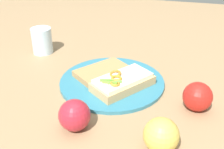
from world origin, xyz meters
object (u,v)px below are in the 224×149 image
at_px(sandwich, 123,82).
at_px(drinking_glass, 42,41).
at_px(bread_slice_side, 102,71).
at_px(apple_2, 161,135).
at_px(plate, 112,82).
at_px(apple_0, 75,115).
at_px(apple_1, 198,97).

height_order(sandwich, drinking_glass, drinking_glass).
xyz_separation_m(bread_slice_side, apple_2, (-0.21, 0.27, 0.02)).
distance_m(plate, sandwich, 0.05).
bearing_deg(bread_slice_side, sandwich, 90.33).
distance_m(apple_0, drinking_glass, 0.45).
height_order(sandwich, apple_2, apple_2).
bearing_deg(apple_0, apple_2, 174.71).
bearing_deg(sandwich, apple_1, 116.63).
height_order(plate, apple_0, apple_0).
bearing_deg(sandwich, bread_slice_side, -90.71).
relative_size(plate, bread_slice_side, 1.93).
relative_size(sandwich, apple_0, 2.58).
bearing_deg(plate, bread_slice_side, -37.12).
distance_m(sandwich, bread_slice_side, 0.10).
bearing_deg(drinking_glass, plate, 153.36).
relative_size(sandwich, bread_slice_side, 1.21).
distance_m(bread_slice_side, drinking_glass, 0.29).
distance_m(apple_0, apple_2, 0.20).
relative_size(plate, sandwich, 1.60).
xyz_separation_m(bread_slice_side, drinking_glass, (0.26, -0.12, 0.03)).
bearing_deg(bread_slice_side, drinking_glass, -76.68).
xyz_separation_m(sandwich, bread_slice_side, (0.08, -0.06, -0.01)).
bearing_deg(apple_2, sandwich, -57.97).
distance_m(sandwich, apple_1, 0.21).
bearing_deg(apple_1, drinking_glass, -22.01).
distance_m(sandwich, apple_2, 0.24).
xyz_separation_m(apple_1, apple_2, (0.07, 0.17, 0.00)).
bearing_deg(apple_1, apple_0, 28.68).
bearing_deg(bread_slice_side, apple_2, 75.99).
bearing_deg(apple_0, plate, -98.35).
relative_size(plate, apple_2, 4.06).
bearing_deg(sandwich, apple_0, 16.43).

